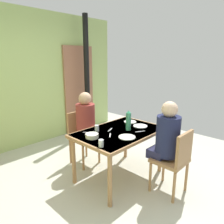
{
  "coord_description": "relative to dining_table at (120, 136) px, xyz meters",
  "views": [
    {
      "loc": [
        -1.81,
        -1.79,
        1.73
      ],
      "look_at": [
        0.27,
        0.2,
        0.98
      ],
      "focal_mm": 33.2,
      "sensor_mm": 36.0,
      "label": 1
    }
  ],
  "objects": [
    {
      "name": "door_wooden",
      "position": [
        0.9,
        2.09,
        0.35
      ],
      "size": [
        0.8,
        0.05,
        2.0
      ],
      "primitive_type": "cube",
      "color": "#996349",
      "rests_on": "ground_plane"
    },
    {
      "name": "person_far_diner",
      "position": [
        -0.09,
        0.64,
        0.13
      ],
      "size": [
        0.3,
        0.37,
        0.77
      ],
      "rotation": [
        0.0,
        0.0,
        3.14
      ],
      "color": "maroon",
      "rests_on": "ground_plane"
    },
    {
      "name": "drinking_glass_by_near_diner",
      "position": [
        -0.56,
        -0.21,
        0.12
      ],
      "size": [
        0.06,
        0.06,
        0.09
      ],
      "primitive_type": "cylinder",
      "color": "silver",
      "rests_on": "dining_table"
    },
    {
      "name": "wall_back",
      "position": [
        -0.27,
        2.17,
        0.67
      ],
      "size": [
        4.32,
        0.1,
        2.64
      ],
      "primitive_type": "cube",
      "color": "#A7C271",
      "rests_on": "ground_plane"
    },
    {
      "name": "cutlery_knife_near",
      "position": [
        0.18,
        -0.23,
        0.08
      ],
      "size": [
        0.14,
        0.08,
        0.0
      ],
      "primitive_type": "cube",
      "rotation": [
        0.0,
        0.0,
        5.82
      ],
      "color": "silver",
      "rests_on": "dining_table"
    },
    {
      "name": "dinner_plate_near_right",
      "position": [
        0.36,
        -0.1,
        0.08
      ],
      "size": [
        0.21,
        0.21,
        0.01
      ],
      "primitive_type": "cylinder",
      "color": "white",
      "rests_on": "dining_table"
    },
    {
      "name": "dining_table",
      "position": [
        0.0,
        0.0,
        0.0
      ],
      "size": [
        1.26,
        0.84,
        0.73
      ],
      "color": "#A2754A",
      "rests_on": "ground_plane"
    },
    {
      "name": "cutlery_knife_far",
      "position": [
        -0.22,
        -0.03,
        0.08
      ],
      "size": [
        0.12,
        0.11,
        0.0
      ],
      "primitive_type": "cube",
      "rotation": [
        0.0,
        0.0,
        0.72
      ],
      "color": "silver",
      "rests_on": "dining_table"
    },
    {
      "name": "dinner_plate_far_center",
      "position": [
        0.42,
        0.15,
        0.08
      ],
      "size": [
        0.2,
        0.2,
        0.01
      ],
      "primitive_type": "cylinder",
      "color": "white",
      "rests_on": "dining_table"
    },
    {
      "name": "cutlery_fork_far",
      "position": [
        -0.07,
        0.12,
        0.08
      ],
      "size": [
        0.14,
        0.07,
        0.0
      ],
      "primitive_type": "cube",
      "rotation": [
        0.0,
        0.0,
        3.55
      ],
      "color": "silver",
      "rests_on": "dining_table"
    },
    {
      "name": "ground_plane",
      "position": [
        -0.27,
        -0.05,
        -0.65
      ],
      "size": [
        5.78,
        5.78,
        0.0
      ],
      "primitive_type": "plane",
      "color": "#B9BAAB"
    },
    {
      "name": "chair_near_diner",
      "position": [
        0.19,
        -0.77,
        -0.15
      ],
      "size": [
        0.4,
        0.4,
        0.87
      ],
      "color": "#A2754A",
      "rests_on": "ground_plane"
    },
    {
      "name": "cutlery_fork_near",
      "position": [
        -0.36,
        0.26,
        0.08
      ],
      "size": [
        0.09,
        0.14,
        0.0
      ],
      "primitive_type": "cube",
      "rotation": [
        0.0,
        0.0,
        5.27
      ],
      "color": "silver",
      "rests_on": "dining_table"
    },
    {
      "name": "serving_bowl_center",
      "position": [
        -0.45,
        0.08,
        0.11
      ],
      "size": [
        0.17,
        0.17,
        0.05
      ],
      "primitive_type": "cylinder",
      "color": "silver",
      "rests_on": "dining_table"
    },
    {
      "name": "water_bottle_green_near",
      "position": [
        0.12,
        -0.06,
        0.22
      ],
      "size": [
        0.07,
        0.07,
        0.29
      ],
      "color": "#3D916B",
      "rests_on": "dining_table"
    },
    {
      "name": "chair_far_diner",
      "position": [
        -0.09,
        0.77,
        -0.15
      ],
      "size": [
        0.4,
        0.4,
        0.87
      ],
      "rotation": [
        0.0,
        0.0,
        3.14
      ],
      "color": "#A2754A",
      "rests_on": "ground_plane"
    },
    {
      "name": "stove_pipe_column",
      "position": [
        0.93,
        1.82,
        0.67
      ],
      "size": [
        0.12,
        0.12,
        2.64
      ],
      "primitive_type": "cylinder",
      "color": "black",
      "rests_on": "ground_plane"
    },
    {
      "name": "dinner_plate_near_left",
      "position": [
        -0.13,
        -0.24,
        0.08
      ],
      "size": [
        0.22,
        0.22,
        0.01
      ],
      "primitive_type": "cylinder",
      "color": "white",
      "rests_on": "dining_table"
    },
    {
      "name": "person_near_diner",
      "position": [
        0.19,
        -0.64,
        0.13
      ],
      "size": [
        0.3,
        0.37,
        0.77
      ],
      "color": "#252648",
      "rests_on": "ground_plane"
    },
    {
      "name": "drinking_glass_by_far_diner",
      "position": [
        -0.23,
        0.23,
        0.12
      ],
      "size": [
        0.06,
        0.06,
        0.09
      ],
      "primitive_type": "cylinder",
      "color": "silver",
      "rests_on": "dining_table"
    }
  ]
}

